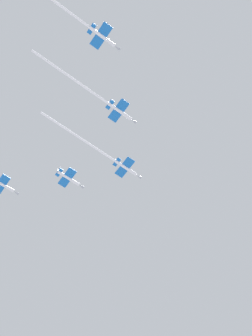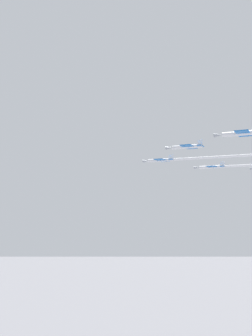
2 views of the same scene
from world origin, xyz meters
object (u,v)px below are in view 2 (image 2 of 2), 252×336
jet_lead (187,159)px  jet_port_outer (240,133)px  jet_port_inner (186,147)px  jet_starboard_inner (236,166)px

jet_lead → jet_port_outer: jet_port_outer is taller
jet_port_inner → jet_port_outer: bearing=-131.8°
jet_port_inner → jet_port_outer: 23.78m
jet_port_outer → jet_port_inner: bearing=48.2°
jet_port_outer → jet_lead: bearing=34.9°
jet_starboard_inner → jet_port_outer: (10.24, -47.22, 2.36)m
jet_lead → jet_port_outer: bearing=-145.1°
jet_starboard_inner → jet_port_outer: bearing=-169.5°
jet_lead → jet_starboard_inner: jet_lead is taller
jet_starboard_inner → jet_port_inner: bearing=164.2°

